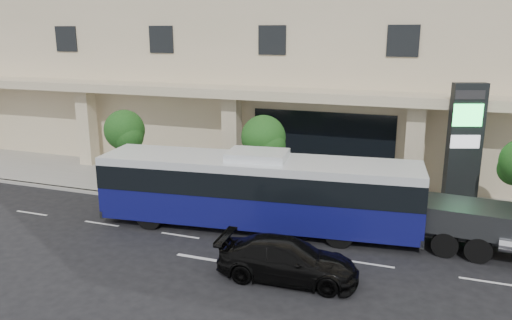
{
  "coord_description": "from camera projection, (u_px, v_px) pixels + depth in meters",
  "views": [
    {
      "loc": [
        5.77,
        -19.07,
        8.46
      ],
      "look_at": [
        -1.81,
        2.0,
        2.68
      ],
      "focal_mm": 35.0,
      "sensor_mm": 36.0,
      "label": 1
    }
  ],
  "objects": [
    {
      "name": "city_bus",
      "position": [
        257.0,
        190.0,
        21.71
      ],
      "size": [
        14.07,
        4.38,
        3.51
      ],
      "rotation": [
        0.0,
        0.0,
        0.11
      ],
      "color": "black",
      "rests_on": "ground"
    },
    {
      "name": "tree_left",
      "position": [
        125.0,
        133.0,
        27.14
      ],
      "size": [
        2.27,
        2.2,
        4.22
      ],
      "color": "#422B19",
      "rests_on": "sidewalk"
    },
    {
      "name": "curb",
      "position": [
        293.0,
        217.0,
        23.18
      ],
      "size": [
        120.0,
        0.3,
        0.15
      ],
      "primitive_type": "cube",
      "color": "gray",
      "rests_on": "ground"
    },
    {
      "name": "ground",
      "position": [
        280.0,
        235.0,
        21.37
      ],
      "size": [
        120.0,
        120.0,
        0.0
      ],
      "primitive_type": "plane",
      "color": "black",
      "rests_on": "ground"
    },
    {
      "name": "black_sedan",
      "position": [
        288.0,
        260.0,
        17.43
      ],
      "size": [
        5.05,
        2.26,
        1.44
      ],
      "primitive_type": "imported",
      "rotation": [
        0.0,
        0.0,
        1.62
      ],
      "color": "black",
      "rests_on": "ground"
    },
    {
      "name": "convention_center",
      "position": [
        350.0,
        8.0,
        32.94
      ],
      "size": [
        60.0,
        17.6,
        20.0
      ],
      "color": "#C6B794",
      "rests_on": "ground"
    },
    {
      "name": "tree_mid",
      "position": [
        264.0,
        141.0,
        24.48
      ],
      "size": [
        2.28,
        2.2,
        4.38
      ],
      "color": "#422B19",
      "rests_on": "sidewalk"
    },
    {
      "name": "sidewalk",
      "position": [
        308.0,
        198.0,
        25.91
      ],
      "size": [
        120.0,
        6.0,
        0.15
      ],
      "primitive_type": "cube",
      "color": "gray",
      "rests_on": "ground"
    },
    {
      "name": "signage_pylon",
      "position": [
        464.0,
        148.0,
        23.02
      ],
      "size": [
        1.6,
        1.02,
        6.09
      ],
      "rotation": [
        0.0,
        0.0,
        0.33
      ],
      "color": "black",
      "rests_on": "sidewalk"
    }
  ]
}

